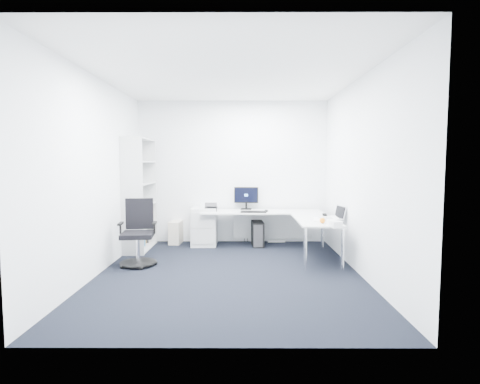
{
  "coord_description": "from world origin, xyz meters",
  "views": [
    {
      "loc": [
        0.17,
        -5.1,
        1.55
      ],
      "look_at": [
        0.15,
        1.05,
        1.05
      ],
      "focal_mm": 28.0,
      "sensor_mm": 36.0,
      "label": 1
    }
  ],
  "objects_px": {
    "task_chair": "(138,233)",
    "l_desk": "(263,232)",
    "bookshelf": "(139,194)",
    "laptop": "(329,213)",
    "monitor": "(246,198)"
  },
  "relations": [
    {
      "from": "task_chair",
      "to": "monitor",
      "type": "height_order",
      "value": "monitor"
    },
    {
      "from": "task_chair",
      "to": "bookshelf",
      "type": "bearing_deg",
      "value": 97.02
    },
    {
      "from": "l_desk",
      "to": "task_chair",
      "type": "bearing_deg",
      "value": -152.12
    },
    {
      "from": "bookshelf",
      "to": "laptop",
      "type": "bearing_deg",
      "value": -13.45
    },
    {
      "from": "l_desk",
      "to": "laptop",
      "type": "xyz_separation_m",
      "value": [
        0.99,
        -0.71,
        0.43
      ]
    },
    {
      "from": "l_desk",
      "to": "laptop",
      "type": "height_order",
      "value": "laptop"
    },
    {
      "from": "l_desk",
      "to": "bookshelf",
      "type": "xyz_separation_m",
      "value": [
        -2.17,
        0.05,
        0.66
      ]
    },
    {
      "from": "bookshelf",
      "to": "task_chair",
      "type": "height_order",
      "value": "bookshelf"
    },
    {
      "from": "bookshelf",
      "to": "l_desk",
      "type": "bearing_deg",
      "value": -1.32
    },
    {
      "from": "task_chair",
      "to": "monitor",
      "type": "bearing_deg",
      "value": 37.73
    },
    {
      "from": "bookshelf",
      "to": "monitor",
      "type": "height_order",
      "value": "bookshelf"
    },
    {
      "from": "monitor",
      "to": "bookshelf",
      "type": "bearing_deg",
      "value": -158.71
    },
    {
      "from": "bookshelf",
      "to": "monitor",
      "type": "bearing_deg",
      "value": 15.35
    },
    {
      "from": "bookshelf",
      "to": "laptop",
      "type": "relative_size",
      "value": 6.12
    },
    {
      "from": "task_chair",
      "to": "l_desk",
      "type": "bearing_deg",
      "value": 21.49
    }
  ]
}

